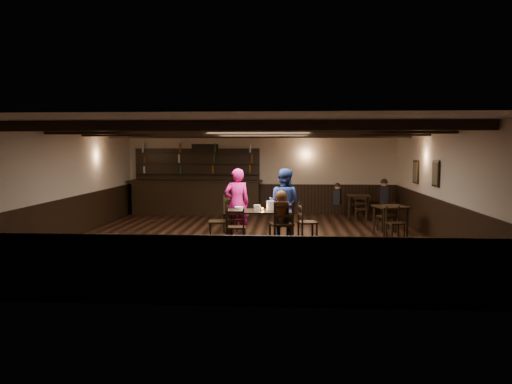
# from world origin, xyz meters

# --- Properties ---
(ground) EXTENTS (10.00, 10.00, 0.00)m
(ground) POSITION_xyz_m (0.00, 0.00, 0.00)
(ground) COLOR black
(ground) RESTS_ON ground
(room_shell) EXTENTS (9.02, 10.02, 2.71)m
(room_shell) POSITION_xyz_m (0.01, 0.04, 1.75)
(room_shell) COLOR beige
(room_shell) RESTS_ON ground
(dining_table) EXTENTS (1.57, 0.83, 0.75)m
(dining_table) POSITION_xyz_m (0.26, -0.21, 0.67)
(dining_table) COLOR black
(dining_table) RESTS_ON ground
(chair_near_left) EXTENTS (0.43, 0.41, 0.90)m
(chair_near_left) POSITION_xyz_m (-0.24, -0.92, 0.52)
(chair_near_left) COLOR black
(chair_near_left) RESTS_ON ground
(chair_near_right) EXTENTS (0.60, 0.58, 1.03)m
(chair_near_right) POSITION_xyz_m (0.79, -0.82, 0.60)
(chair_near_right) COLOR black
(chair_near_right) RESTS_ON ground
(chair_end_left) EXTENTS (0.50, 0.52, 0.99)m
(chair_end_left) POSITION_xyz_m (-0.63, -0.32, 0.58)
(chair_end_left) COLOR black
(chair_end_left) RESTS_ON ground
(chair_end_right) EXTENTS (0.50, 0.51, 0.92)m
(chair_end_right) POSITION_xyz_m (1.29, -0.09, 0.54)
(chair_end_right) COLOR black
(chair_end_right) RESTS_ON ground
(chair_far_pushed) EXTENTS (0.63, 0.63, 0.99)m
(chair_far_pushed) POSITION_xyz_m (-0.54, 1.07, 0.58)
(chair_far_pushed) COLOR black
(chair_far_pushed) RESTS_ON ground
(woman_pink) EXTENTS (0.71, 0.56, 1.71)m
(woman_pink) POSITION_xyz_m (-0.35, 0.39, 0.86)
(woman_pink) COLOR #D51989
(woman_pink) RESTS_ON ground
(man_blue) EXTENTS (1.03, 0.94, 1.72)m
(man_blue) POSITION_xyz_m (0.81, 0.34, 0.86)
(man_blue) COLOR navy
(man_blue) RESTS_ON ground
(seated_person) EXTENTS (0.34, 0.52, 0.84)m
(seated_person) POSITION_xyz_m (0.76, -0.75, 0.84)
(seated_person) COLOR black
(seated_person) RESTS_ON ground
(cake) EXTENTS (0.26, 0.26, 0.08)m
(cake) POSITION_xyz_m (-0.24, -0.18, 0.79)
(cake) COLOR white
(cake) RESTS_ON dining_table
(plate_stack_a) EXTENTS (0.15, 0.15, 0.14)m
(plate_stack_a) POSITION_xyz_m (0.19, -0.24, 0.82)
(plate_stack_a) COLOR white
(plate_stack_a) RESTS_ON dining_table
(plate_stack_b) EXTENTS (0.19, 0.19, 0.22)m
(plate_stack_b) POSITION_xyz_m (0.50, -0.11, 0.86)
(plate_stack_b) COLOR white
(plate_stack_b) RESTS_ON dining_table
(tea_light) EXTENTS (0.05, 0.05, 0.06)m
(tea_light) POSITION_xyz_m (0.31, -0.14, 0.78)
(tea_light) COLOR #A5A8AD
(tea_light) RESTS_ON dining_table
(salt_shaker) EXTENTS (0.03, 0.03, 0.08)m
(salt_shaker) POSITION_xyz_m (0.64, -0.24, 0.79)
(salt_shaker) COLOR silver
(salt_shaker) RESTS_ON dining_table
(pepper_shaker) EXTENTS (0.03, 0.03, 0.08)m
(pepper_shaker) POSITION_xyz_m (0.67, -0.31, 0.79)
(pepper_shaker) COLOR #A5A8AD
(pepper_shaker) RESTS_ON dining_table
(drink_glass) EXTENTS (0.08, 0.08, 0.13)m
(drink_glass) POSITION_xyz_m (0.51, -0.08, 0.82)
(drink_glass) COLOR silver
(drink_glass) RESTS_ON dining_table
(menu_red) EXTENTS (0.32, 0.29, 0.00)m
(menu_red) POSITION_xyz_m (0.78, -0.31, 0.75)
(menu_red) COLOR maroon
(menu_red) RESTS_ON dining_table
(menu_blue) EXTENTS (0.31, 0.25, 0.00)m
(menu_blue) POSITION_xyz_m (0.83, -0.04, 0.75)
(menu_blue) COLOR #101352
(menu_blue) RESTS_ON dining_table
(bar_counter) EXTENTS (4.41, 0.70, 2.20)m
(bar_counter) POSITION_xyz_m (-2.16, 4.72, 0.73)
(bar_counter) COLOR black
(bar_counter) RESTS_ON ground
(back_table_a) EXTENTS (0.91, 0.91, 0.75)m
(back_table_a) POSITION_xyz_m (3.51, 0.98, 0.64)
(back_table_a) COLOR black
(back_table_a) RESTS_ON ground
(back_table_b) EXTENTS (0.77, 0.77, 0.75)m
(back_table_b) POSITION_xyz_m (3.11, 3.94, 0.64)
(back_table_b) COLOR black
(back_table_b) RESTS_ON ground
(bg_patron_left) EXTENTS (0.27, 0.36, 0.67)m
(bg_patron_left) POSITION_xyz_m (2.44, 3.78, 0.80)
(bg_patron_left) COLOR black
(bg_patron_left) RESTS_ON ground
(bg_patron_right) EXTENTS (0.30, 0.42, 0.80)m
(bg_patron_right) POSITION_xyz_m (3.89, 3.89, 0.86)
(bg_patron_right) COLOR black
(bg_patron_right) RESTS_ON ground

